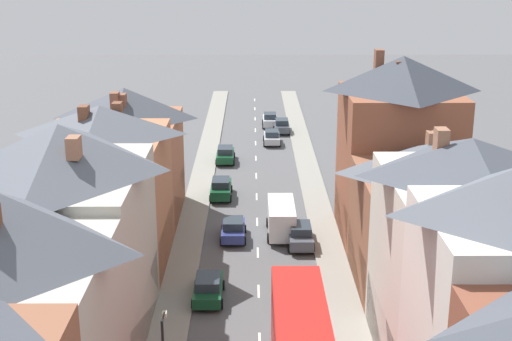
# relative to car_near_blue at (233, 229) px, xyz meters

# --- Properties ---
(pavement_left) EXTENTS (2.20, 104.00, 0.14)m
(pavement_left) POSITION_rel_car_near_blue_xyz_m (-3.30, 5.49, -0.73)
(pavement_left) COLOR gray
(pavement_left) RESTS_ON ground
(pavement_right) EXTENTS (2.20, 104.00, 0.14)m
(pavement_right) POSITION_rel_car_near_blue_xyz_m (6.90, 5.49, -0.73)
(pavement_right) COLOR gray
(pavement_right) RESTS_ON ground
(centre_line_dashes) EXTENTS (0.14, 97.80, 0.01)m
(centre_line_dashes) POSITION_rel_car_near_blue_xyz_m (1.80, 3.49, -0.80)
(centre_line_dashes) COLOR silver
(centre_line_dashes) RESTS_ON ground
(terrace_row_left) EXTENTS (8.00, 55.67, 14.19)m
(terrace_row_left) POSITION_rel_car_near_blue_xyz_m (-8.39, -19.68, 5.15)
(terrace_row_left) COLOR beige
(terrace_row_left) RESTS_ON ground
(terrace_row_right) EXTENTS (8.00, 49.84, 13.83)m
(terrace_row_right) POSITION_rel_car_near_blue_xyz_m (11.99, -20.71, 5.33)
(terrace_row_right) COLOR beige
(terrace_row_right) RESTS_ON ground
(car_near_blue) EXTENTS (1.90, 3.81, 1.60)m
(car_near_blue) POSITION_rel_car_near_blue_xyz_m (0.00, 0.00, 0.00)
(car_near_blue) COLOR navy
(car_near_blue) RESTS_ON ground
(car_near_silver) EXTENTS (1.90, 3.88, 1.64)m
(car_near_silver) POSITION_rel_car_near_blue_xyz_m (4.90, 32.36, 0.02)
(car_near_silver) COLOR #4C515B
(car_near_silver) RESTS_ON ground
(car_parked_left_a) EXTENTS (1.90, 4.22, 1.68)m
(car_parked_left_a) POSITION_rel_car_near_blue_xyz_m (4.90, -1.19, 0.04)
(car_parked_left_a) COLOR #4C515B
(car_parked_left_a) RESTS_ON ground
(car_parked_right_a) EXTENTS (1.90, 3.99, 1.57)m
(car_parked_right_a) POSITION_rel_car_near_blue_xyz_m (3.60, 27.22, -0.01)
(car_parked_right_a) COLOR #B7BABF
(car_parked_right_a) RESTS_ON ground
(car_mid_black) EXTENTS (1.90, 3.83, 1.71)m
(car_mid_black) POSITION_rel_car_near_blue_xyz_m (3.60, 35.27, 0.05)
(car_mid_black) COLOR silver
(car_mid_black) RESTS_ON ground
(car_parked_left_b) EXTENTS (1.90, 4.15, 1.61)m
(car_parked_left_b) POSITION_rel_car_near_blue_xyz_m (-1.30, 20.17, 0.01)
(car_parked_left_b) COLOR #144728
(car_parked_left_b) RESTS_ON ground
(car_mid_white) EXTENTS (1.90, 4.23, 1.71)m
(car_mid_white) POSITION_rel_car_near_blue_xyz_m (-1.30, 9.39, 0.05)
(car_mid_white) COLOR #144728
(car_mid_white) RESTS_ON ground
(car_far_grey) EXTENTS (1.90, 4.09, 1.58)m
(car_far_grey) POSITION_rel_car_near_blue_xyz_m (-1.30, -9.56, -0.01)
(car_far_grey) COLOR #144728
(car_far_grey) RESTS_ON ground
(delivery_van) EXTENTS (2.20, 5.20, 2.41)m
(delivery_van) POSITION_rel_car_near_blue_xyz_m (3.60, 0.92, 0.54)
(delivery_van) COLOR white
(delivery_van) RESTS_ON ground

